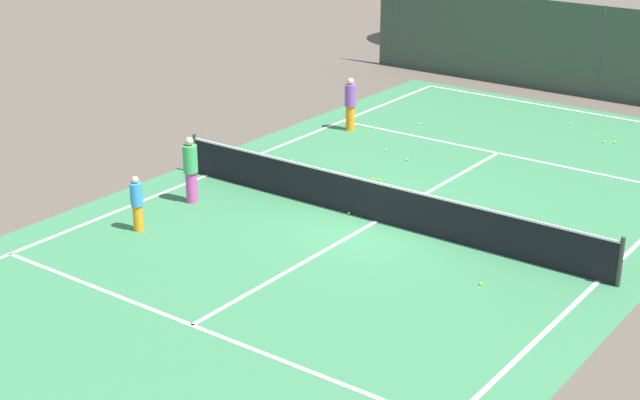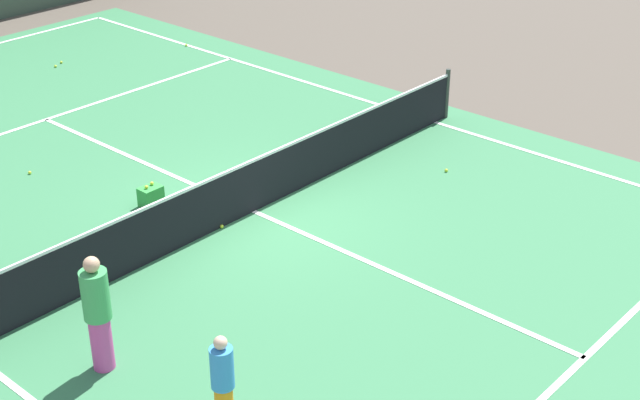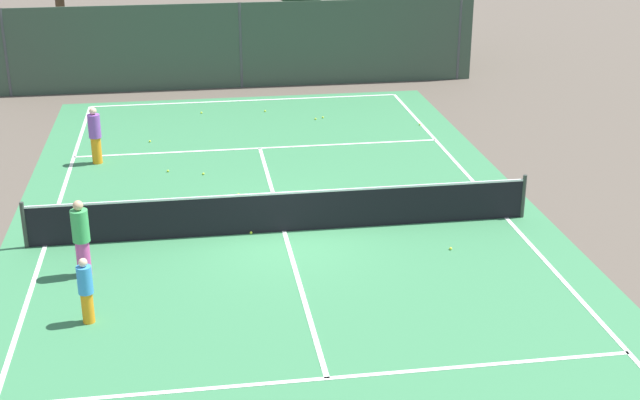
% 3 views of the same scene
% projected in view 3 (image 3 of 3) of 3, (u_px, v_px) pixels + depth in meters
% --- Properties ---
extents(ground_plane, '(80.00, 80.00, 0.00)m').
position_uv_depth(ground_plane, '(284.00, 231.00, 21.10)').
color(ground_plane, brown).
extents(court_surface, '(13.00, 25.00, 0.01)m').
position_uv_depth(court_surface, '(284.00, 231.00, 21.10)').
color(court_surface, '#387A4C').
rests_on(court_surface, ground_plane).
extents(tennis_net, '(11.90, 0.10, 1.10)m').
position_uv_depth(tennis_net, '(284.00, 212.00, 20.91)').
color(tennis_net, '#333833').
rests_on(tennis_net, ground_plane).
extents(perimeter_fence, '(18.00, 0.12, 3.20)m').
position_uv_depth(perimeter_fence, '(241.00, 46.00, 33.39)').
color(perimeter_fence, '#384C3D').
rests_on(perimeter_fence, ground_plane).
extents(player_0, '(0.36, 0.36, 1.66)m').
position_uv_depth(player_0, '(95.00, 135.00, 25.41)').
color(player_0, orange).
rests_on(player_0, ground_plane).
extents(player_1, '(0.29, 0.29, 1.35)m').
position_uv_depth(player_1, '(86.00, 290.00, 16.79)').
color(player_1, orange).
rests_on(player_1, ground_plane).
extents(player_2, '(0.36, 0.36, 1.71)m').
position_uv_depth(player_2, '(81.00, 238.00, 18.60)').
color(player_2, '#D14799').
rests_on(player_2, ground_plane).
extents(ball_crate, '(0.40, 0.29, 0.43)m').
position_uv_depth(ball_crate, '(236.00, 203.00, 22.29)').
color(ball_crate, green).
rests_on(ball_crate, ground_plane).
extents(tennis_ball_0, '(0.07, 0.07, 0.07)m').
position_uv_depth(tennis_ball_0, '(203.00, 174.00, 24.77)').
color(tennis_ball_0, '#CCE533').
rests_on(tennis_ball_0, ground_plane).
extents(tennis_ball_1, '(0.07, 0.07, 0.07)m').
position_uv_depth(tennis_ball_1, '(168.00, 171.00, 24.98)').
color(tennis_ball_1, '#CCE533').
rests_on(tennis_ball_1, ground_plane).
extents(tennis_ball_2, '(0.07, 0.07, 0.07)m').
position_uv_depth(tennis_ball_2, '(316.00, 119.00, 29.84)').
color(tennis_ball_2, '#CCE533').
rests_on(tennis_ball_2, ground_plane).
extents(tennis_ball_4, '(0.07, 0.07, 0.07)m').
position_uv_depth(tennis_ball_4, '(251.00, 233.00, 20.94)').
color(tennis_ball_4, '#CCE533').
rests_on(tennis_ball_4, ground_plane).
extents(tennis_ball_5, '(0.07, 0.07, 0.07)m').
position_uv_depth(tennis_ball_5, '(451.00, 249.00, 20.11)').
color(tennis_ball_5, '#CCE533').
rests_on(tennis_ball_5, ground_plane).
extents(tennis_ball_6, '(0.07, 0.07, 0.07)m').
position_uv_depth(tennis_ball_6, '(150.00, 141.00, 27.54)').
color(tennis_ball_6, '#CCE533').
rests_on(tennis_ball_6, ground_plane).
extents(tennis_ball_7, '(0.07, 0.07, 0.07)m').
position_uv_depth(tennis_ball_7, '(103.00, 206.00, 22.55)').
color(tennis_ball_7, '#CCE533').
rests_on(tennis_ball_7, ground_plane).
extents(tennis_ball_8, '(0.07, 0.07, 0.07)m').
position_uv_depth(tennis_ball_8, '(420.00, 124.00, 29.25)').
color(tennis_ball_8, '#CCE533').
rests_on(tennis_ball_8, ground_plane).
extents(tennis_ball_9, '(0.07, 0.07, 0.07)m').
position_uv_depth(tennis_ball_9, '(265.00, 111.00, 30.74)').
color(tennis_ball_9, '#CCE533').
rests_on(tennis_ball_9, ground_plane).
extents(tennis_ball_10, '(0.07, 0.07, 0.07)m').
position_uv_depth(tennis_ball_10, '(201.00, 113.00, 30.54)').
color(tennis_ball_10, '#CCE533').
rests_on(tennis_ball_10, ground_plane).
extents(tennis_ball_11, '(0.07, 0.07, 0.07)m').
position_uv_depth(tennis_ball_11, '(323.00, 117.00, 30.01)').
color(tennis_ball_11, '#CCE533').
rests_on(tennis_ball_11, ground_plane).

